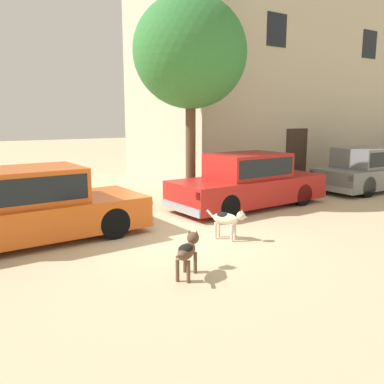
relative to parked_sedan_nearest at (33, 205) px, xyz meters
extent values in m
plane|color=#CCB78E|center=(2.58, -1.41, -0.76)|extent=(80.00, 80.00, 0.00)
cube|color=#D15619|center=(0.09, 0.00, -0.27)|extent=(4.44, 2.00, 0.66)
cube|color=#D15619|center=(-0.13, -0.01, 0.41)|extent=(2.25, 1.66, 0.70)
cube|color=black|center=(-0.13, -0.01, 0.42)|extent=(2.07, 1.68, 0.49)
cube|color=#999BA0|center=(2.25, 0.09, -0.50)|extent=(0.19, 1.80, 0.20)
sphere|color=silver|center=(2.25, 0.83, -0.13)|extent=(0.20, 0.20, 0.20)
sphere|color=silver|center=(2.31, -0.65, -0.13)|extent=(0.20, 0.20, 0.20)
cylinder|color=black|center=(1.37, 0.87, -0.42)|extent=(0.67, 0.23, 0.67)
cylinder|color=black|center=(1.43, -0.76, -0.42)|extent=(0.67, 0.23, 0.67)
cube|color=#AD1E19|center=(5.83, 0.08, -0.26)|extent=(4.68, 1.91, 0.70)
cube|color=#AD1E19|center=(5.78, 0.08, 0.43)|extent=(2.18, 1.57, 0.68)
cube|color=black|center=(5.78, 0.08, 0.44)|extent=(2.01, 1.59, 0.47)
cube|color=#999BA0|center=(8.12, 0.17, -0.50)|extent=(0.19, 1.70, 0.20)
cube|color=#999BA0|center=(3.54, -0.01, -0.50)|extent=(0.19, 1.70, 0.20)
sphere|color=silver|center=(8.12, 0.85, -0.10)|extent=(0.20, 0.20, 0.20)
sphere|color=silver|center=(8.17, -0.51, -0.10)|extent=(0.20, 0.20, 0.20)
cube|color=red|center=(3.51, 0.73, -0.08)|extent=(0.05, 0.18, 0.18)
cube|color=red|center=(3.57, -0.76, -0.08)|extent=(0.05, 0.18, 0.18)
cylinder|color=black|center=(7.18, 0.90, -0.44)|extent=(0.64, 0.22, 0.63)
cylinder|color=black|center=(7.24, -0.63, -0.44)|extent=(0.64, 0.22, 0.63)
cylinder|color=black|center=(4.41, 0.79, -0.44)|extent=(0.64, 0.22, 0.63)
cylinder|color=black|center=(4.48, -0.74, -0.44)|extent=(0.64, 0.22, 0.63)
cube|color=slate|center=(11.16, -0.14, -0.27)|extent=(4.15, 1.82, 0.67)
cube|color=slate|center=(10.95, -0.14, 0.40)|extent=(2.08, 1.54, 0.67)
cube|color=black|center=(10.95, -0.14, 0.41)|extent=(1.92, 1.57, 0.47)
cube|color=#999BA0|center=(9.12, -0.11, -0.50)|extent=(0.14, 1.73, 0.20)
cube|color=red|center=(9.13, 0.65, -0.11)|extent=(0.04, 0.18, 0.18)
cube|color=red|center=(9.11, -0.87, -0.11)|extent=(0.04, 0.18, 0.18)
cylinder|color=black|center=(12.41, 0.63, -0.42)|extent=(0.68, 0.21, 0.68)
cylinder|color=black|center=(9.93, 0.66, -0.42)|extent=(0.68, 0.21, 0.68)
cylinder|color=black|center=(9.91, -0.91, -0.42)|extent=(0.68, 0.21, 0.68)
cube|color=#BCB299|center=(11.75, 5.09, 3.27)|extent=(12.25, 5.91, 8.06)
cube|color=#38281E|center=(9.91, 2.12, 0.29)|extent=(1.10, 0.02, 2.10)
cube|color=black|center=(8.69, 2.12, 4.68)|extent=(0.90, 0.02, 1.10)
cube|color=black|center=(13.90, 2.12, 4.68)|extent=(0.90, 0.02, 1.10)
cylinder|color=brown|center=(1.67, -3.18, -0.58)|extent=(0.06, 0.06, 0.35)
cylinder|color=brown|center=(1.79, -3.31, -0.58)|extent=(0.06, 0.06, 0.35)
cylinder|color=brown|center=(1.37, -3.45, -0.58)|extent=(0.06, 0.06, 0.35)
cylinder|color=brown|center=(1.49, -3.58, -0.58)|extent=(0.06, 0.06, 0.35)
ellipsoid|color=brown|center=(1.58, -3.38, -0.33)|extent=(0.63, 0.60, 0.22)
ellipsoid|color=black|center=(1.55, -3.41, -0.26)|extent=(0.41, 0.40, 0.12)
sphere|color=brown|center=(1.87, -3.12, -0.22)|extent=(0.21, 0.21, 0.21)
cone|color=brown|center=(1.95, -3.05, -0.24)|extent=(0.16, 0.16, 0.11)
cone|color=brown|center=(1.83, -3.08, -0.13)|extent=(0.10, 0.10, 0.09)
cone|color=brown|center=(1.91, -3.17, -0.13)|extent=(0.10, 0.10, 0.09)
cylinder|color=brown|center=(1.29, -3.64, -0.28)|extent=(0.20, 0.19, 0.11)
cylinder|color=beige|center=(3.50, -2.21, -0.58)|extent=(0.06, 0.06, 0.36)
cylinder|color=beige|center=(3.37, -2.27, -0.58)|extent=(0.06, 0.06, 0.36)
cylinder|color=beige|center=(3.34, -1.88, -0.58)|extent=(0.06, 0.06, 0.36)
cylinder|color=beige|center=(3.20, -1.94, -0.58)|extent=(0.06, 0.06, 0.36)
ellipsoid|color=beige|center=(3.35, -2.07, -0.31)|extent=(0.44, 0.60, 0.24)
ellipsoid|color=black|center=(3.33, -2.04, -0.25)|extent=(0.31, 0.37, 0.13)
sphere|color=beige|center=(3.51, -2.39, -0.21)|extent=(0.18, 0.18, 0.18)
cone|color=beige|center=(3.55, -2.47, -0.22)|extent=(0.13, 0.13, 0.10)
cone|color=beige|center=(3.56, -2.36, -0.13)|extent=(0.08, 0.08, 0.08)
cone|color=beige|center=(3.46, -2.41, -0.13)|extent=(0.08, 0.08, 0.08)
cylinder|color=beige|center=(3.19, -1.76, -0.25)|extent=(0.12, 0.18, 0.17)
cylinder|color=brown|center=(4.70, 1.36, 0.78)|extent=(0.29, 0.29, 3.07)
ellipsoid|color=#337A38|center=(4.70, 1.36, 3.54)|extent=(3.26, 2.94, 3.10)
camera|label=1|loc=(-1.70, -8.61, 1.76)|focal=38.24mm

